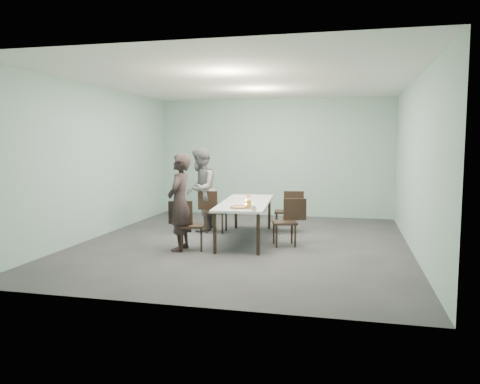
% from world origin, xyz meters
% --- Properties ---
extents(ground, '(7.00, 7.00, 0.00)m').
position_xyz_m(ground, '(0.00, 0.00, 0.00)').
color(ground, '#333335').
rests_on(ground, ground).
extents(room_shell, '(6.02, 7.02, 3.01)m').
position_xyz_m(room_shell, '(0.00, 0.00, 2.03)').
color(room_shell, '#93B9B0').
rests_on(room_shell, ground).
extents(table, '(1.14, 2.67, 0.75)m').
position_xyz_m(table, '(-0.03, 0.30, 0.69)').
color(table, white).
rests_on(table, ground).
extents(chair_near_left, '(0.65, 0.53, 0.87)m').
position_xyz_m(chair_near_left, '(-0.85, -0.78, 0.50)').
color(chair_near_left, black).
rests_on(chair_near_left, ground).
extents(chair_far_left, '(0.62, 0.43, 0.87)m').
position_xyz_m(chair_far_left, '(-0.89, 0.93, 0.50)').
color(chair_far_left, black).
rests_on(chair_far_left, ground).
extents(chair_near_right, '(0.65, 0.53, 0.87)m').
position_xyz_m(chair_near_right, '(0.85, -0.02, 0.50)').
color(chair_near_right, black).
rests_on(chair_near_right, ground).
extents(chair_far_right, '(0.63, 0.47, 0.87)m').
position_xyz_m(chair_far_right, '(0.67, 1.30, 0.50)').
color(chair_far_right, black).
rests_on(chair_far_right, ground).
extents(diner_near, '(0.41, 0.62, 1.70)m').
position_xyz_m(diner_near, '(-0.96, -0.82, 0.85)').
color(diner_near, black).
rests_on(diner_near, ground).
extents(diner_far, '(0.76, 0.93, 1.77)m').
position_xyz_m(diner_far, '(-1.19, 1.04, 0.89)').
color(diner_far, slate).
rests_on(diner_far, ground).
extents(pizza, '(0.34, 0.34, 0.04)m').
position_xyz_m(pizza, '(0.07, -0.65, 0.77)').
color(pizza, white).
rests_on(pizza, table).
extents(side_plate, '(0.18, 0.18, 0.01)m').
position_xyz_m(side_plate, '(0.14, -0.35, 0.76)').
color(side_plate, white).
rests_on(side_plate, table).
extents(beer_glass, '(0.08, 0.08, 0.15)m').
position_xyz_m(beer_glass, '(0.25, -0.70, 0.82)').
color(beer_glass, orange).
rests_on(beer_glass, table).
extents(water_tumbler, '(0.08, 0.08, 0.09)m').
position_xyz_m(water_tumbler, '(0.37, -0.91, 0.80)').
color(water_tumbler, silver).
rests_on(water_tumbler, table).
extents(tealight, '(0.06, 0.06, 0.05)m').
position_xyz_m(tealight, '(0.01, 0.16, 0.77)').
color(tealight, silver).
rests_on(tealight, table).
extents(amber_tumbler, '(0.07, 0.07, 0.08)m').
position_xyz_m(amber_tumbler, '(-0.13, 1.02, 0.79)').
color(amber_tumbler, orange).
rests_on(amber_tumbler, table).
extents(menu, '(0.32, 0.25, 0.01)m').
position_xyz_m(menu, '(-0.32, 1.10, 0.75)').
color(menu, silver).
rests_on(menu, table).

